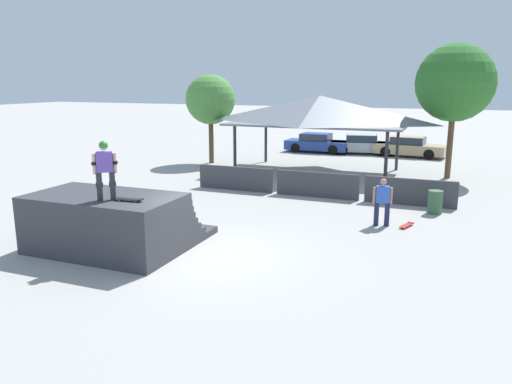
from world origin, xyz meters
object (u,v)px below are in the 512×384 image
at_px(trash_bin, 435,202).
at_px(parked_car_silver, 363,144).
at_px(tree_far_back, 455,83).
at_px(skateboard_on_ground, 407,225).
at_px(bystander_walking, 382,200).
at_px(parked_car_blue, 317,143).
at_px(tree_beside_pavilion, 210,100).
at_px(skateboard_on_deck, 130,199).
at_px(skater_on_deck, 105,166).
at_px(parked_car_tan, 409,147).

xyz_separation_m(trash_bin, parked_car_silver, (-5.19, 14.47, 0.18)).
height_order(tree_far_back, trash_bin, tree_far_back).
distance_m(skateboard_on_ground, trash_bin, 2.31).
bearing_deg(bystander_walking, skateboard_on_ground, 178.65).
bearing_deg(bystander_walking, parked_car_blue, -81.53).
distance_m(parked_car_blue, parked_car_silver, 3.03).
xyz_separation_m(bystander_walking, tree_beside_pavilion, (-11.19, 9.62, 2.77)).
xyz_separation_m(parked_car_blue, parked_car_silver, (2.99, 0.49, 0.00)).
height_order(skateboard_on_deck, parked_car_silver, skateboard_on_deck).
height_order(skater_on_deck, parked_car_tan, skater_on_deck).
bearing_deg(trash_bin, skateboard_on_ground, -109.52).
distance_m(bystander_walking, skateboard_on_ground, 1.18).
relative_size(tree_beside_pavilion, parked_car_blue, 1.20).
distance_m(tree_beside_pavilion, tree_far_back, 13.07).
bearing_deg(parked_car_blue, trash_bin, -58.66).
bearing_deg(bystander_walking, parked_car_silver, -91.42).
xyz_separation_m(skateboard_on_ground, tree_beside_pavilion, (-12.01, 9.44, 3.60)).
bearing_deg(parked_car_silver, skateboard_on_deck, -105.61).
relative_size(skater_on_deck, parked_car_tan, 0.35).
distance_m(skateboard_on_deck, parked_car_tan, 22.97).
bearing_deg(skater_on_deck, parked_car_silver, 45.53).
distance_m(skateboard_on_ground, tree_beside_pavilion, 15.69).
distance_m(skateboard_on_deck, bystander_walking, 8.22).
distance_m(tree_far_back, trash_bin, 8.55).
bearing_deg(parked_car_blue, bystander_walking, -66.94).
relative_size(skateboard_on_ground, tree_beside_pavilion, 0.16).
distance_m(tree_beside_pavilion, parked_car_blue, 8.66).
relative_size(tree_far_back, parked_car_tan, 1.44).
bearing_deg(tree_beside_pavilion, skateboard_on_ground, -38.18).
bearing_deg(parked_car_tan, skater_on_deck, -98.35).
distance_m(skateboard_on_deck, trash_bin, 11.03).
distance_m(bystander_walking, tree_beside_pavilion, 15.01).
xyz_separation_m(skateboard_on_deck, tree_far_back, (7.58, 15.59, 2.94)).
relative_size(trash_bin, parked_car_silver, 0.19).
relative_size(bystander_walking, skateboard_on_ground, 2.01).
distance_m(skater_on_deck, trash_bin, 11.67).
distance_m(skater_on_deck, skateboard_on_ground, 9.77).
bearing_deg(tree_far_back, bystander_walking, -100.67).
distance_m(skater_on_deck, parked_car_silver, 22.99).
distance_m(skateboard_on_deck, parked_car_silver, 22.75).
distance_m(skater_on_deck, parked_car_tan, 23.29).
xyz_separation_m(tree_far_back, parked_car_blue, (-8.44, 6.54, -4.02)).
relative_size(skater_on_deck, skateboard_on_ground, 1.99).
bearing_deg(skater_on_deck, trash_bin, 8.58).
bearing_deg(trash_bin, skater_on_deck, -133.91).
xyz_separation_m(skateboard_on_deck, skateboard_on_ground, (6.55, 6.01, -1.63)).
xyz_separation_m(skater_on_deck, skateboard_on_deck, (0.65, 0.12, -0.85)).
bearing_deg(skateboard_on_ground, parked_car_blue, 43.64).
xyz_separation_m(bystander_walking, parked_car_blue, (-6.60, 16.30, -0.29)).
bearing_deg(skateboard_on_deck, skateboard_on_ground, 36.52).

